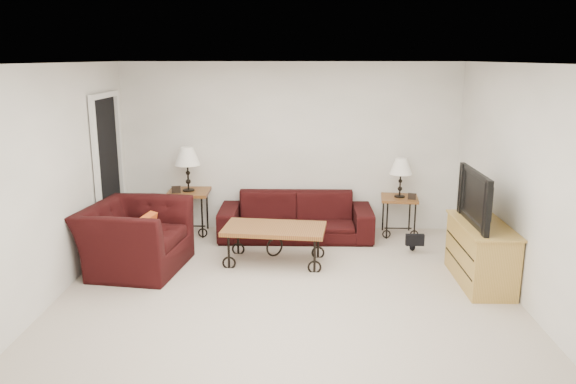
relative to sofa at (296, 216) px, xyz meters
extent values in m
plane|color=#BCAEA0|center=(-0.08, -2.02, -0.32)|extent=(5.00, 5.00, 0.00)
cube|color=white|center=(-0.08, 0.48, 0.93)|extent=(5.00, 0.02, 2.50)
cube|color=white|center=(-0.08, -4.52, 0.93)|extent=(5.00, 0.02, 2.50)
cube|color=white|center=(-2.58, -2.02, 0.93)|extent=(0.02, 5.00, 2.50)
cube|color=white|center=(2.42, -2.02, 0.93)|extent=(0.02, 5.00, 2.50)
plane|color=white|center=(-0.08, -2.02, 2.18)|extent=(5.00, 5.00, 0.00)
cube|color=black|center=(-2.55, -0.37, 0.70)|extent=(0.08, 0.94, 2.04)
imported|color=black|center=(0.00, 0.00, 0.00)|extent=(2.19, 0.86, 0.64)
cube|color=brown|center=(-1.58, 0.18, 0.00)|extent=(0.61, 0.61, 0.65)
cube|color=brown|center=(1.51, 0.18, -0.03)|extent=(0.58, 0.58, 0.57)
cube|color=black|center=(-1.73, 0.03, 0.38)|extent=(0.13, 0.04, 0.11)
cube|color=black|center=(1.66, 0.03, 0.30)|extent=(0.11, 0.05, 0.10)
cube|color=brown|center=(-0.26, -1.03, -0.08)|extent=(1.34, 0.83, 0.48)
imported|color=black|center=(-1.96, -1.27, 0.09)|extent=(1.26, 1.40, 0.81)
cube|color=#CD4B1A|center=(-1.81, -1.32, 0.20)|extent=(0.15, 0.38, 0.37)
cube|color=#BF9347|center=(2.15, -1.62, 0.04)|extent=(0.49, 1.19, 0.71)
imported|color=black|center=(2.13, -1.62, 0.70)|extent=(0.14, 1.06, 0.61)
ellipsoid|color=black|center=(1.59, -0.54, -0.08)|extent=(0.38, 0.30, 0.48)
camera|label=1|loc=(0.06, -7.78, 2.24)|focal=34.94mm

